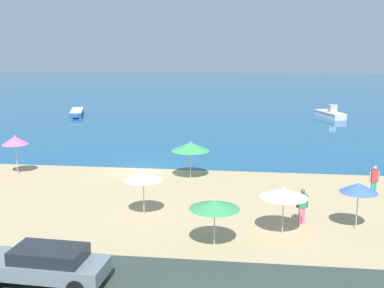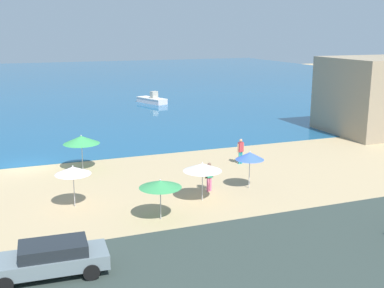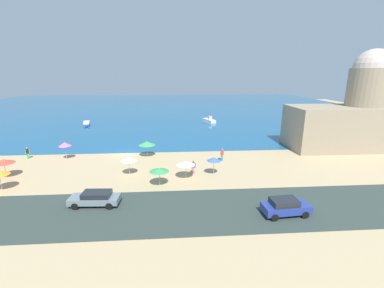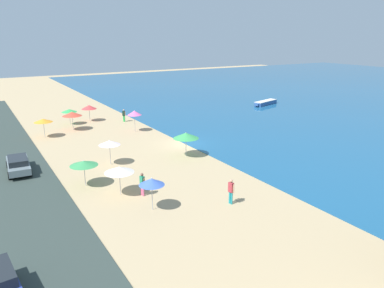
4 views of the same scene
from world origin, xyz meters
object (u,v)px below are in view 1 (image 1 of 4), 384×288
beach_umbrella_4 (284,193)px  beach_umbrella_7 (215,205)px  skiff_nearshore (77,113)px  skiff_offshore (330,114)px  beach_umbrella_0 (143,176)px  bather_1 (374,180)px  beach_umbrella_8 (359,188)px  beach_umbrella_9 (191,147)px  bather_2 (302,204)px  parked_car_0 (45,264)px  beach_umbrella_6 (15,140)px

beach_umbrella_4 → beach_umbrella_7: size_ratio=1.04×
beach_umbrella_4 → skiff_nearshore: beach_umbrella_4 is taller
beach_umbrella_4 → skiff_offshore: beach_umbrella_4 is taller
beach_umbrella_0 → bather_1: size_ratio=1.27×
beach_umbrella_8 → beach_umbrella_9: bearing=138.8°
beach_umbrella_0 → beach_umbrella_7: size_ratio=1.08×
beach_umbrella_4 → skiff_offshore: 36.63m
beach_umbrella_0 → beach_umbrella_8: 10.30m
bather_2 → parked_car_0: size_ratio=0.38×
beach_umbrella_0 → parked_car_0: (-1.94, -7.44, -1.26)m
bather_1 → skiff_offshore: bearing=85.8°
beach_umbrella_0 → skiff_offshore: beach_umbrella_0 is taller
beach_umbrella_9 → skiff_nearshore: bearing=123.9°
beach_umbrella_8 → beach_umbrella_7: bearing=-157.1°
beach_umbrella_7 → skiff_offshore: 39.04m
beach_umbrella_6 → bather_2: bearing=-21.0°
beach_umbrella_4 → beach_umbrella_7: 3.47m
beach_umbrella_4 → skiff_nearshore: bearing=123.3°
beach_umbrella_7 → bather_1: (8.42, 7.79, -0.84)m
skiff_offshore → beach_umbrella_9: bearing=-115.5°
beach_umbrella_0 → beach_umbrella_6: size_ratio=0.88×
beach_umbrella_7 → beach_umbrella_9: size_ratio=0.87×
beach_umbrella_4 → bather_2: bearing=53.5°
beach_umbrella_8 → skiff_offshore: (4.14, 34.83, -1.55)m
beach_umbrella_7 → bather_1: size_ratio=1.18×
beach_umbrella_0 → bather_2: beach_umbrella_0 is taller
beach_umbrella_8 → bather_1: bearing=68.8°
beach_umbrella_6 → parked_car_0: (8.12, -14.01, -1.50)m
parked_car_0 → skiff_nearshore: 41.79m
beach_umbrella_0 → beach_umbrella_4: bearing=-13.3°
beach_umbrella_6 → beach_umbrella_9: beach_umbrella_6 is taller
skiff_nearshore → skiff_offshore: (29.78, 2.05, 0.07)m
beach_umbrella_7 → parked_car_0: size_ratio=0.46×
beach_umbrella_7 → bather_2: (3.98, 3.09, -0.88)m
bather_1 → skiff_offshore: bather_1 is taller
beach_umbrella_6 → skiff_nearshore: (-5.30, 25.56, -1.89)m
beach_umbrella_8 → bather_2: beach_umbrella_8 is taller
beach_umbrella_9 → bather_2: beach_umbrella_9 is taller
skiff_offshore → beach_umbrella_8: bearing=-96.8°
beach_umbrella_9 → parked_car_0: size_ratio=0.53×
beach_umbrella_0 → beach_umbrella_7: 5.10m
bather_2 → beach_umbrella_0: bearing=178.0°
beach_umbrella_0 → bather_1: 13.06m
beach_umbrella_7 → bather_2: 5.11m
beach_umbrella_4 → beach_umbrella_8: size_ratio=0.97×
beach_umbrella_8 → beach_umbrella_0: bearing=176.4°
beach_umbrella_9 → bather_1: (10.75, -2.62, -1.06)m
beach_umbrella_8 → bather_1: size_ratio=1.27×
bather_1 → skiff_offshore: size_ratio=0.36×
bather_1 → skiff_nearshore: 39.12m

